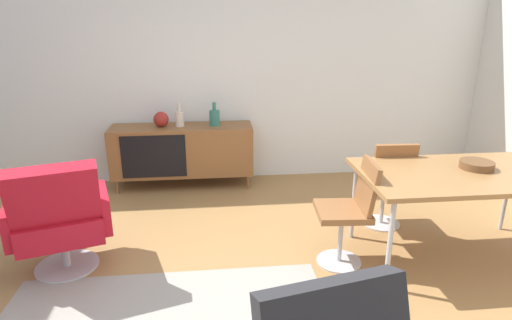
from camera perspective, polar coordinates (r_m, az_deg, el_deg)
ground_plane at (r=3.09m, az=-2.30°, el=-19.00°), size 8.32×8.32×0.00m
wall_back at (r=5.07m, az=-4.58°, el=12.96°), size 6.80×0.12×2.80m
sideboard at (r=4.97m, az=-9.86°, el=1.33°), size 1.60×0.45×0.72m
vase_cobalt at (r=4.87m, az=-5.58°, el=5.72°), size 0.12×0.12×0.27m
vase_sculptural_dark at (r=4.88m, az=-10.21°, el=5.52°), size 0.10×0.10×0.27m
vase_ceramic_small at (r=4.90m, az=-12.62°, el=5.34°), size 0.17×0.17×0.17m
dining_table at (r=3.70m, az=25.92°, el=-2.06°), size 1.60×0.90×0.74m
wooden_bowl_on_table at (r=3.81m, az=27.49°, el=-0.58°), size 0.26×0.26×0.06m
dining_chair_back_left at (r=4.08m, az=17.24°, el=-2.62°), size 0.42×0.44×0.86m
dining_chair_near_window at (r=3.41m, az=12.53°, el=-6.42°), size 0.45×0.43×0.86m
lounge_chair_red at (r=3.53m, az=-24.91°, el=-6.93°), size 0.83×0.80×0.95m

